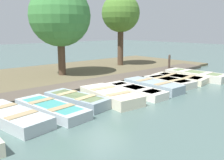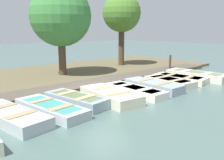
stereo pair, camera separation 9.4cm
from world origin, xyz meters
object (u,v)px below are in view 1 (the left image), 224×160
(rowboat_6, at_px, (153,86))
(rowboat_7, at_px, (169,82))
(rowboat_9, at_px, (196,75))
(mooring_post_far, at_px, (169,63))
(rowboat_8, at_px, (180,78))
(park_tree_center, at_px, (121,14))
(rowboat_3, at_px, (76,100))
(rowboat_1, at_px, (12,116))
(park_tree_left, at_px, (60,16))
(rowboat_5, at_px, (135,90))
(rowboat_2, at_px, (51,108))
(rowboat_4, at_px, (111,95))

(rowboat_6, relative_size, rowboat_7, 1.09)
(rowboat_9, height_order, mooring_post_far, mooring_post_far)
(rowboat_8, bearing_deg, park_tree_center, 159.59)
(rowboat_7, relative_size, park_tree_center, 0.50)
(rowboat_3, relative_size, mooring_post_far, 2.48)
(rowboat_1, xyz_separation_m, park_tree_left, (-5.45, 5.06, 3.45))
(rowboat_1, bearing_deg, rowboat_6, 78.18)
(rowboat_5, relative_size, rowboat_9, 0.86)
(rowboat_6, relative_size, mooring_post_far, 2.56)
(rowboat_9, bearing_deg, park_tree_center, 179.48)
(rowboat_7, height_order, park_tree_center, park_tree_center)
(rowboat_6, xyz_separation_m, park_tree_left, (-5.70, -1.66, 3.43))
(park_tree_left, xyz_separation_m, park_tree_center, (-0.66, 5.51, 0.36))
(rowboat_3, xyz_separation_m, mooring_post_far, (-2.40, 9.37, 0.38))
(rowboat_7, bearing_deg, rowboat_1, -86.48)
(rowboat_5, distance_m, park_tree_center, 9.01)
(rowboat_1, distance_m, rowboat_6, 6.73)
(rowboat_3, distance_m, rowboat_8, 6.85)
(rowboat_8, bearing_deg, rowboat_6, -93.64)
(rowboat_2, distance_m, park_tree_center, 11.72)
(mooring_post_far, height_order, park_tree_center, park_tree_center)
(rowboat_5, xyz_separation_m, rowboat_7, (-0.11, 2.73, 0.01))
(rowboat_7, bearing_deg, park_tree_left, -146.23)
(rowboat_5, relative_size, park_tree_left, 0.56)
(rowboat_9, bearing_deg, rowboat_3, -94.87)
(rowboat_6, bearing_deg, rowboat_7, 95.01)
(rowboat_3, bearing_deg, park_tree_center, 116.70)
(rowboat_1, xyz_separation_m, rowboat_3, (-0.17, 2.57, 0.01))
(rowboat_5, xyz_separation_m, mooring_post_far, (-2.82, 6.48, 0.41))
(rowboat_4, relative_size, mooring_post_far, 2.63)
(park_tree_center, bearing_deg, rowboat_1, -59.96)
(rowboat_5, xyz_separation_m, rowboat_8, (-0.27, 3.94, -0.00))
(rowboat_8, bearing_deg, rowboat_1, -99.41)
(rowboat_1, height_order, rowboat_7, rowboat_1)
(rowboat_5, height_order, park_tree_left, park_tree_left)
(rowboat_2, relative_size, mooring_post_far, 2.79)
(rowboat_5, distance_m, rowboat_7, 2.74)
(park_tree_left, bearing_deg, rowboat_4, -10.95)
(rowboat_3, xyz_separation_m, rowboat_6, (0.42, 4.15, 0.01))
(rowboat_6, height_order, park_tree_left, park_tree_left)
(rowboat_1, bearing_deg, rowboat_2, 78.19)
(rowboat_4, height_order, park_tree_left, park_tree_left)
(rowboat_7, xyz_separation_m, rowboat_9, (0.05, 2.58, 0.04))
(rowboat_3, height_order, park_tree_center, park_tree_center)
(rowboat_4, bearing_deg, rowboat_5, 96.63)
(park_tree_center, bearing_deg, rowboat_2, -56.19)
(rowboat_3, bearing_deg, rowboat_6, 74.30)
(rowboat_6, bearing_deg, park_tree_left, -163.30)
(rowboat_9, relative_size, park_tree_left, 0.65)
(rowboat_2, distance_m, park_tree_left, 7.48)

